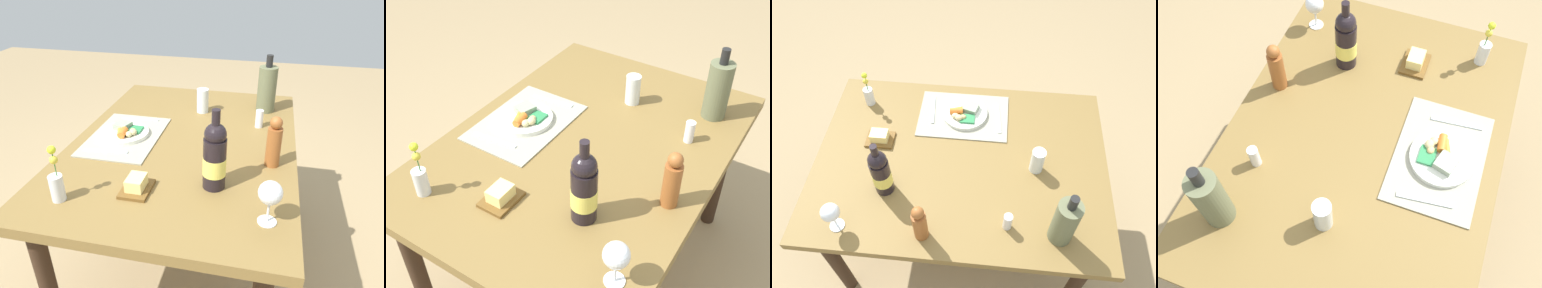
# 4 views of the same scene
# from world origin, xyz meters

# --- Properties ---
(ground_plane) EXTENTS (8.00, 8.00, 0.00)m
(ground_plane) POSITION_xyz_m (0.00, 0.00, 0.00)
(ground_plane) COLOR #9E855D
(dining_table) EXTENTS (1.34, 0.97, 0.72)m
(dining_table) POSITION_xyz_m (0.00, 0.00, 0.63)
(dining_table) COLOR brown
(dining_table) RESTS_ON ground_plane
(placemat) EXTENTS (0.44, 0.30, 0.01)m
(placemat) POSITION_xyz_m (0.01, -0.27, 0.72)
(placemat) COLOR #9B9985
(placemat) RESTS_ON dining_table
(dinner_plate) EXTENTS (0.22, 0.22, 0.05)m
(dinner_plate) POSITION_xyz_m (0.01, -0.28, 0.74)
(dinner_plate) COLOR silver
(dinner_plate) RESTS_ON placemat
(fork) EXTENTS (0.04, 0.19, 0.00)m
(fork) POSITION_xyz_m (-0.16, -0.26, 0.73)
(fork) COLOR silver
(fork) RESTS_ON placemat
(knife) EXTENTS (0.03, 0.19, 0.00)m
(knife) POSITION_xyz_m (0.17, -0.29, 0.73)
(knife) COLOR silver
(knife) RESTS_ON placemat
(cooler_bottle) EXTENTS (0.09, 0.09, 0.29)m
(cooler_bottle) POSITION_xyz_m (-0.43, 0.33, 0.84)
(cooler_bottle) COLOR #616646
(cooler_bottle) RESTS_ON dining_table
(wine_glass) EXTENTS (0.08, 0.08, 0.15)m
(wine_glass) POSITION_xyz_m (0.47, 0.38, 0.82)
(wine_glass) COLOR white
(wine_glass) RESTS_ON dining_table
(flower_vase) EXTENTS (0.05, 0.05, 0.21)m
(flower_vase) POSITION_xyz_m (0.50, -0.31, 0.79)
(flower_vase) COLOR silver
(flower_vase) RESTS_ON dining_table
(butter_dish) EXTENTS (0.13, 0.10, 0.06)m
(butter_dish) POSITION_xyz_m (0.39, -0.08, 0.74)
(butter_dish) COLOR brown
(butter_dish) RESTS_ON dining_table
(wine_bottle) EXTENTS (0.08, 0.08, 0.30)m
(wine_bottle) POSITION_xyz_m (0.31, 0.18, 0.84)
(wine_bottle) COLOR black
(wine_bottle) RESTS_ON dining_table
(water_tumbler) EXTENTS (0.06, 0.06, 0.12)m
(water_tumbler) POSITION_xyz_m (-0.34, 0.02, 0.77)
(water_tumbler) COLOR silver
(water_tumbler) RESTS_ON dining_table
(salt_shaker) EXTENTS (0.04, 0.04, 0.09)m
(salt_shaker) POSITION_xyz_m (-0.22, 0.31, 0.76)
(salt_shaker) COLOR white
(salt_shaker) RESTS_ON dining_table
(pepper_mill) EXTENTS (0.06, 0.06, 0.21)m
(pepper_mill) POSITION_xyz_m (0.12, 0.38, 0.82)
(pepper_mill) COLOR #9B5526
(pepper_mill) RESTS_ON dining_table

